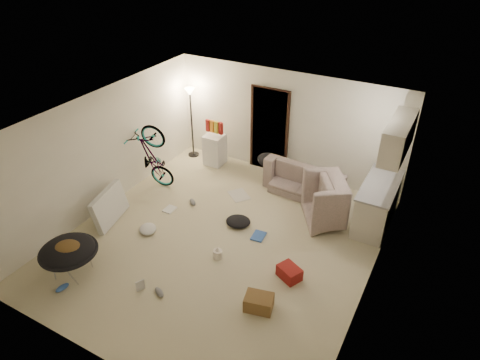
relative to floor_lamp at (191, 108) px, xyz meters
The scene contains 36 objects.
floor 3.81m from the floor_lamp, 47.83° to the right, with size 5.50×6.00×0.02m, color beige.
ceiling 3.77m from the floor_lamp, 47.83° to the right, with size 5.50×6.00×0.02m, color white.
wall_back 2.43m from the floor_lamp, ahead, with size 5.50×0.02×2.50m, color white.
wall_front 6.15m from the floor_lamp, 67.02° to the right, with size 5.50×0.02×2.50m, color white.
wall_left 2.67m from the floor_lamp, 97.74° to the right, with size 0.02×6.00×2.50m, color white.
wall_right 5.80m from the floor_lamp, 27.18° to the right, with size 0.02×6.00×2.50m, color white.
doorway 2.05m from the floor_lamp, ahead, with size 0.85×0.10×2.04m, color black.
door_trim 2.04m from the floor_lamp, ahead, with size 0.97×0.04×2.10m, color black.
floor_lamp is the anchor object (origin of this frame).
kitchen_counter 4.95m from the floor_lamp, ahead, with size 0.60×1.50×0.88m, color beige.
counter_top 4.89m from the floor_lamp, ahead, with size 0.64×1.54×0.04m, color gray.
kitchen_uppers 5.04m from the floor_lamp, ahead, with size 0.38×1.40×0.65m, color beige.
sofa 3.36m from the floor_lamp, ahead, with size 1.84×0.72×0.54m, color #3F473E.
armchair 4.39m from the floor_lamp, 11.87° to the right, with size 1.10×0.96×0.72m, color #3F473E.
bicycle 1.92m from the floor_lamp, 86.65° to the right, with size 0.58×1.66×0.87m, color black.
book_asset 4.98m from the floor_lamp, 67.38° to the right, with size 0.15×0.21×0.02m, color maroon.
mini_fridge 1.17m from the floor_lamp, ahead, with size 0.45×0.45×0.77m, color white.
snack_box_0 0.64m from the floor_lamp, 10.30° to the right, with size 0.10×0.07×0.30m, color maroon.
snack_box_1 0.74m from the floor_lamp, ahead, with size 0.10×0.07×0.30m, color orange.
snack_box_2 0.85m from the floor_lamp, ahead, with size 0.10×0.07×0.30m, color gold.
snack_box_3 0.97m from the floor_lamp, ahead, with size 0.10×0.07×0.30m, color maroon.
saucer_chair 4.75m from the floor_lamp, 82.50° to the right, with size 0.98×0.98×0.69m.
hoodie 4.75m from the floor_lamp, 81.95° to the right, with size 0.48×0.40×0.22m, color brown.
sofa_drape 2.37m from the floor_lamp, ahead, with size 0.56×0.46×0.28m, color black.
tv_box 3.29m from the floor_lamp, 88.18° to the right, with size 0.12×1.02×0.68m, color silver.
drink_case_a 5.47m from the floor_lamp, 44.98° to the right, with size 0.44×0.32×0.25m, color brown.
drink_case_b 5.04m from the floor_lamp, 36.56° to the right, with size 0.39×0.29×0.23m, color maroon.
juicer 4.20m from the floor_lamp, 49.81° to the right, with size 0.17×0.17×0.24m.
newspaper 2.59m from the floor_lamp, 29.32° to the right, with size 0.38×0.50×0.01m, color beige.
book_blue 3.91m from the floor_lamp, 36.22° to the right, with size 0.23×0.32×0.03m, color #2F58AC.
book_white 2.79m from the floor_lamp, 68.00° to the right, with size 0.21×0.27×0.03m, color silver.
shoe_1 2.57m from the floor_lamp, 56.61° to the right, with size 0.26×0.10×0.09m, color slate.
shoe_2 5.20m from the floor_lamp, 81.67° to the right, with size 0.24×0.10×0.09m, color #2F58AC.
shoe_3 5.00m from the floor_lamp, 62.77° to the right, with size 0.25×0.10×0.09m, color slate.
clothes_lump_a 3.42m from the floor_lamp, 39.75° to the right, with size 0.50×0.43×0.16m, color black.
clothes_lump_c 3.47m from the floor_lamp, 72.18° to the right, with size 0.38×0.33×0.12m, color silver.
Camera 1 is at (3.38, -5.40, 5.31)m, focal length 32.00 mm.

